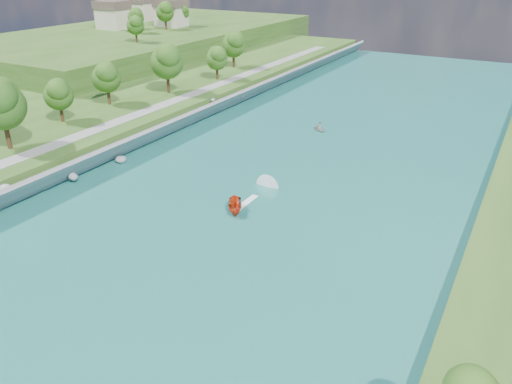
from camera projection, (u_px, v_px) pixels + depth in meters
The scene contains 10 objects.
ground at pixel (163, 269), 52.77m from camera, with size 260.00×260.00×0.00m, color #2D5119.
river_water at pixel (255, 196), 68.48m from camera, with size 55.00×240.00×0.10m, color #18595D.
berm_west at pixel (15, 129), 89.97m from camera, with size 45.00×240.00×3.50m, color #2D5119.
ridge_west at pixel (149, 42), 162.24m from camera, with size 60.00×120.00×9.00m, color #2D5119.
riprap_bank at pixel (112, 153), 78.76m from camera, with size 4.52×236.00×4.09m.
riverside_path at pixel (83, 135), 81.42m from camera, with size 3.00×200.00×0.10m, color gray.
ridge_houses at pixel (142, 11), 165.13m from camera, with size 29.50×29.50×8.40m.
trees_ridge at pixel (157, 17), 149.54m from camera, with size 16.95×38.68×9.89m.
motorboat at pixel (240, 202), 65.18m from camera, with size 3.60×19.00×2.02m.
raft at pixel (320, 129), 93.99m from camera, with size 3.89×3.75×1.64m.
Camera 1 is at (30.37, -33.60, 29.96)m, focal length 35.00 mm.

